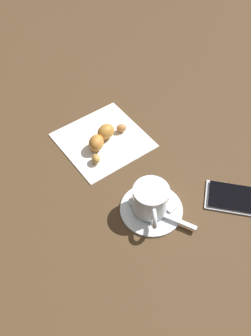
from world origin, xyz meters
TOP-DOWN VIEW (x-y plane):
  - ground_plane at (0.00, 0.00)m, footprint 1.80×1.80m
  - saucer at (-0.10, 0.01)m, footprint 0.12×0.12m
  - espresso_cup at (-0.10, 0.02)m, footprint 0.08×0.08m
  - teaspoon at (-0.10, 0.02)m, footprint 0.14×0.06m
  - sugar_packet at (-0.10, -0.01)m, footprint 0.07×0.02m
  - napkin at (0.10, -0.05)m, footprint 0.20×0.21m
  - croissant at (0.09, -0.04)m, footprint 0.07×0.13m
  - cell_phone at (-0.21, -0.13)m, footprint 0.16×0.14m

SIDE VIEW (x-z plane):
  - ground_plane at x=0.00m, z-range 0.00..0.00m
  - napkin at x=0.10m, z-range 0.00..0.00m
  - cell_phone at x=-0.21m, z-range 0.00..0.01m
  - saucer at x=-0.10m, z-range 0.00..0.01m
  - teaspoon at x=-0.10m, z-range 0.01..0.02m
  - sugar_packet at x=-0.10m, z-range 0.01..0.02m
  - croissant at x=0.09m, z-range 0.00..0.04m
  - espresso_cup at x=-0.10m, z-range 0.01..0.07m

